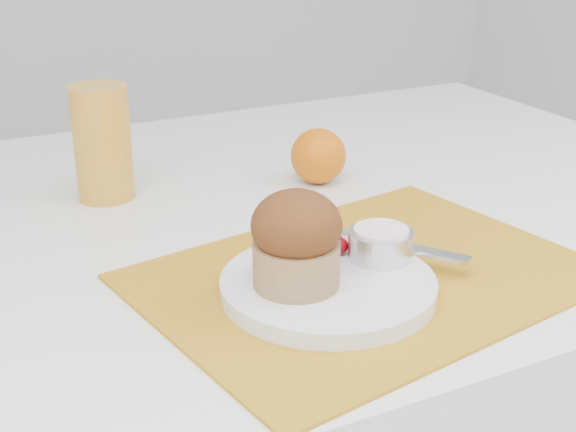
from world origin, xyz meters
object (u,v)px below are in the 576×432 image
plate (328,286)px  muffin (296,240)px  juice_glass (102,143)px  orange (318,156)px

plate → muffin: muffin is taller
plate → juice_glass: size_ratio=1.44×
plate → orange: size_ratio=2.82×
orange → muffin: size_ratio=0.79×
plate → muffin: size_ratio=2.22×
orange → juice_glass: bearing=164.9°
plate → orange: 0.30m
orange → juice_glass: juice_glass is taller
juice_glass → muffin: juice_glass is taller
juice_glass → orange: bearing=-15.1°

